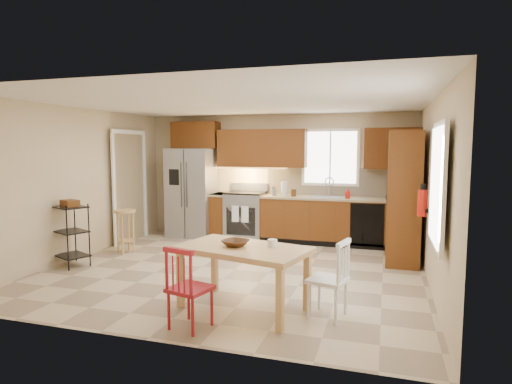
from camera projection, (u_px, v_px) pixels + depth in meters
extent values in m
plane|color=tan|center=(235.00, 270.00, 6.48)|extent=(5.50, 5.50, 0.00)
cube|color=silver|center=(234.00, 102.00, 6.22)|extent=(5.50, 5.00, 0.02)
cube|color=#CCB793|center=(276.00, 177.00, 8.72)|extent=(5.50, 0.02, 2.50)
cube|color=#CCB793|center=(142.00, 212.00, 3.97)|extent=(5.50, 0.02, 2.50)
cube|color=#CCB793|center=(80.00, 183.00, 7.15)|extent=(0.02, 5.00, 2.50)
cube|color=#CCB793|center=(433.00, 193.00, 5.54)|extent=(0.02, 5.00, 2.50)
cube|color=gray|center=(192.00, 192.00, 8.90)|extent=(0.92, 0.75, 1.82)
cube|color=gray|center=(246.00, 216.00, 8.67)|extent=(0.76, 0.63, 0.92)
cube|color=brown|center=(221.00, 215.00, 8.84)|extent=(0.30, 0.60, 0.90)
cube|color=brown|center=(337.00, 221.00, 8.15)|extent=(2.92, 0.60, 0.90)
cube|color=black|center=(367.00, 225.00, 7.71)|extent=(0.60, 0.02, 0.78)
cube|color=beige|center=(340.00, 182.00, 8.34)|extent=(2.92, 0.03, 0.55)
cube|color=#56290E|center=(196.00, 135.00, 8.97)|extent=(1.00, 0.35, 0.55)
cube|color=#56290E|center=(262.00, 148.00, 8.57)|extent=(1.80, 0.35, 0.75)
cube|color=#56290E|center=(393.00, 148.00, 7.84)|extent=(1.00, 0.35, 0.75)
cube|color=white|center=(330.00, 157.00, 8.34)|extent=(1.12, 0.04, 1.12)
cube|color=gray|center=(328.00, 199.00, 8.16)|extent=(0.62, 0.46, 0.16)
cube|color=#FFBF66|center=(247.00, 168.00, 8.68)|extent=(1.60, 0.30, 0.01)
imported|color=red|center=(348.00, 193.00, 7.94)|extent=(0.09, 0.09, 0.19)
cylinder|color=white|center=(284.00, 189.00, 8.34)|extent=(0.12, 0.12, 0.28)
cylinder|color=gray|center=(274.00, 191.00, 8.40)|extent=(0.11, 0.11, 0.18)
cylinder|color=#523216|center=(294.00, 193.00, 8.26)|extent=(0.10, 0.10, 0.14)
cube|color=brown|center=(404.00, 197.00, 6.80)|extent=(0.50, 0.95, 2.10)
cylinder|color=red|center=(422.00, 203.00, 5.74)|extent=(0.12, 0.12, 0.36)
cube|color=white|center=(438.00, 185.00, 4.45)|extent=(0.04, 1.02, 1.32)
cube|color=#8C7A59|center=(129.00, 188.00, 8.38)|extent=(0.04, 0.95, 2.10)
imported|color=#523216|center=(236.00, 247.00, 4.86)|extent=(0.36, 0.36, 0.07)
cylinder|color=white|center=(272.00, 245.00, 4.83)|extent=(0.12, 0.12, 0.12)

